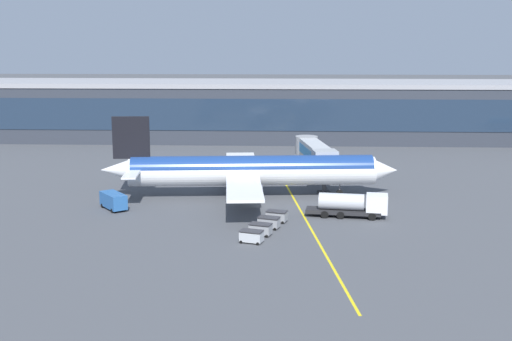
{
  "coord_description": "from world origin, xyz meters",
  "views": [
    {
      "loc": [
        3.45,
        -92.29,
        23.62
      ],
      "look_at": [
        -0.63,
        3.81,
        4.5
      ],
      "focal_mm": 46.99,
      "sensor_mm": 36.0,
      "label": 1
    }
  ],
  "objects_px": {
    "baggage_cart_0": "(251,236)",
    "baggage_cart_1": "(261,229)",
    "baggage_cart_3": "(277,216)",
    "main_airliner": "(251,170)",
    "crew_van": "(114,200)",
    "fuel_tanker": "(352,205)",
    "baggage_cart_2": "(269,222)"
  },
  "relations": [
    {
      "from": "baggage_cart_0",
      "to": "baggage_cart_1",
      "type": "bearing_deg",
      "value": 72.73
    },
    {
      "from": "baggage_cart_1",
      "to": "baggage_cart_3",
      "type": "height_order",
      "value": "same"
    },
    {
      "from": "main_airliner",
      "to": "crew_van",
      "type": "xyz_separation_m",
      "value": [
        -18.76,
        -8.15,
        -2.79
      ]
    },
    {
      "from": "main_airliner",
      "to": "baggage_cart_0",
      "type": "xyz_separation_m",
      "value": [
        1.25,
        -22.79,
        -3.33
      ]
    },
    {
      "from": "fuel_tanker",
      "to": "crew_van",
      "type": "distance_m",
      "value": 33.04
    },
    {
      "from": "main_airliner",
      "to": "baggage_cart_1",
      "type": "xyz_separation_m",
      "value": [
        2.2,
        -19.74,
        -3.33
      ]
    },
    {
      "from": "main_airliner",
      "to": "baggage_cart_0",
      "type": "bearing_deg",
      "value": -86.86
    },
    {
      "from": "fuel_tanker",
      "to": "baggage_cart_0",
      "type": "height_order",
      "value": "fuel_tanker"
    },
    {
      "from": "baggage_cart_1",
      "to": "baggage_cart_3",
      "type": "relative_size",
      "value": 1.0
    },
    {
      "from": "main_airliner",
      "to": "baggage_cart_0",
      "type": "height_order",
      "value": "main_airliner"
    },
    {
      "from": "crew_van",
      "to": "baggage_cart_2",
      "type": "relative_size",
      "value": 1.76
    },
    {
      "from": "main_airliner",
      "to": "baggage_cart_2",
      "type": "bearing_deg",
      "value": -79.31
    },
    {
      "from": "crew_van",
      "to": "baggage_cart_2",
      "type": "xyz_separation_m",
      "value": [
        21.91,
        -8.53,
        -0.53
      ]
    },
    {
      "from": "baggage_cart_0",
      "to": "baggage_cart_3",
      "type": "relative_size",
      "value": 1.0
    },
    {
      "from": "baggage_cart_2",
      "to": "baggage_cart_1",
      "type": "bearing_deg",
      "value": -107.27
    },
    {
      "from": "main_airliner",
      "to": "crew_van",
      "type": "height_order",
      "value": "main_airliner"
    },
    {
      "from": "crew_van",
      "to": "baggage_cart_0",
      "type": "relative_size",
      "value": 1.76
    },
    {
      "from": "main_airliner",
      "to": "baggage_cart_1",
      "type": "relative_size",
      "value": 14.95
    },
    {
      "from": "crew_van",
      "to": "baggage_cart_2",
      "type": "bearing_deg",
      "value": -21.28
    },
    {
      "from": "main_airliner",
      "to": "baggage_cart_2",
      "type": "height_order",
      "value": "main_airliner"
    },
    {
      "from": "baggage_cart_1",
      "to": "baggage_cart_0",
      "type": "bearing_deg",
      "value": -107.27
    },
    {
      "from": "baggage_cart_0",
      "to": "main_airliner",
      "type": "bearing_deg",
      "value": 93.14
    },
    {
      "from": "crew_van",
      "to": "baggage_cart_1",
      "type": "xyz_separation_m",
      "value": [
        20.96,
        -11.59,
        -0.53
      ]
    },
    {
      "from": "baggage_cart_2",
      "to": "baggage_cart_0",
      "type": "bearing_deg",
      "value": -107.27
    },
    {
      "from": "crew_van",
      "to": "baggage_cart_3",
      "type": "distance_m",
      "value": 23.51
    },
    {
      "from": "main_airliner",
      "to": "crew_van",
      "type": "distance_m",
      "value": 20.64
    },
    {
      "from": "fuel_tanker",
      "to": "baggage_cart_0",
      "type": "relative_size",
      "value": 3.7
    },
    {
      "from": "crew_van",
      "to": "baggage_cart_1",
      "type": "relative_size",
      "value": 1.76
    },
    {
      "from": "main_airliner",
      "to": "fuel_tanker",
      "type": "bearing_deg",
      "value": -37.55
    },
    {
      "from": "baggage_cart_0",
      "to": "baggage_cart_2",
      "type": "distance_m",
      "value": 6.4
    },
    {
      "from": "main_airliner",
      "to": "baggage_cart_1",
      "type": "height_order",
      "value": "main_airliner"
    },
    {
      "from": "fuel_tanker",
      "to": "baggage_cart_2",
      "type": "xyz_separation_m",
      "value": [
        -11.01,
        -5.8,
        -0.96
      ]
    }
  ]
}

